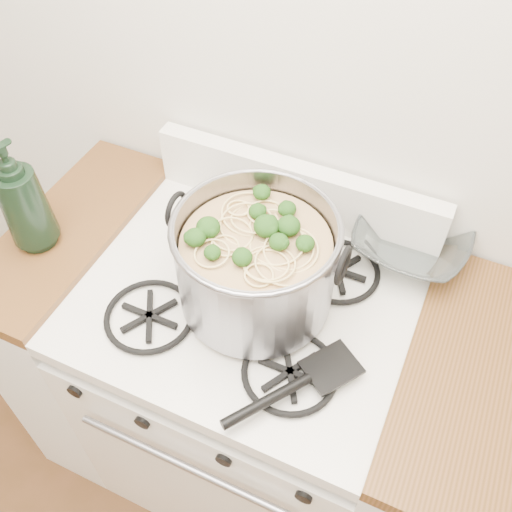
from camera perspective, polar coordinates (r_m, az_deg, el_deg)
The scene contains 6 objects.
gas_range at distance 1.72m, azimuth -0.80°, elevation -13.38°, with size 0.76×0.66×0.92m.
counter_left at distance 1.87m, azimuth -14.99°, elevation -6.79°, with size 0.25×0.65×0.92m.
stock_pot at distance 1.22m, azimuth 0.00°, elevation -0.82°, with size 0.38×0.35×0.24m.
spatula at distance 1.20m, azimuth 7.58°, elevation -10.79°, with size 0.29×0.31×0.02m, color black, non-canonical shape.
glass_bowl at distance 1.43m, azimuth 15.14°, elevation 0.98°, with size 0.11×0.11×0.03m, color white.
bottle at distance 1.41m, azimuth -22.45°, elevation 5.54°, with size 0.11×0.12×0.30m, color black.
Camera 1 is at (0.35, 0.55, 1.96)m, focal length 40.00 mm.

